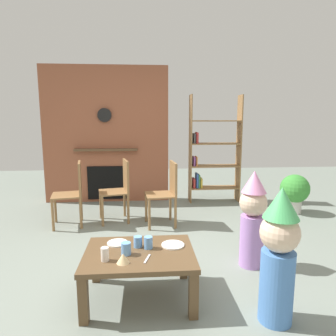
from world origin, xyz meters
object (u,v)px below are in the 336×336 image
at_px(paper_plate_rear, 173,245).
at_px(paper_cup_far_left, 105,254).
at_px(paper_plate_front, 117,243).
at_px(child_with_cone_hat, 279,252).
at_px(dining_chair_left, 74,190).
at_px(paper_cup_near_right, 126,249).
at_px(dining_chair_right, 167,189).
at_px(coffee_table, 139,259).
at_px(child_in_pink, 253,216).
at_px(paper_cup_center, 138,242).
at_px(potted_plant_tall, 295,191).
at_px(birthday_cake_slice, 123,258).
at_px(paper_cup_near_left, 148,243).
at_px(dining_chair_middle, 120,187).
at_px(bookshelf, 211,155).

bearing_deg(paper_plate_rear, paper_cup_far_left, -156.46).
distance_m(paper_cup_far_left, paper_plate_front, 0.33).
xyz_separation_m(child_with_cone_hat, dining_chair_left, (-1.95, 2.22, -0.03)).
bearing_deg(paper_cup_near_right, dining_chair_right, 75.53).
bearing_deg(dining_chair_right, child_with_cone_hat, 100.70).
height_order(coffee_table, child_in_pink, child_in_pink).
relative_size(paper_cup_center, potted_plant_tall, 0.15).
relative_size(birthday_cake_slice, dining_chair_left, 0.11).
xyz_separation_m(child_with_cone_hat, potted_plant_tall, (1.41, 2.51, -0.18)).
height_order(birthday_cake_slice, dining_chair_right, dining_chair_right).
distance_m(child_in_pink, potted_plant_tall, 2.10).
xyz_separation_m(paper_cup_near_left, paper_plate_rear, (0.21, 0.04, -0.05)).
xyz_separation_m(paper_cup_near_right, paper_plate_front, (-0.09, 0.22, -0.04)).
height_order(paper_plate_rear, child_in_pink, child_in_pink).
xyz_separation_m(coffee_table, potted_plant_tall, (2.42, 2.14, 0.02)).
xyz_separation_m(paper_plate_rear, dining_chair_left, (-1.23, 1.74, 0.10)).
distance_m(child_in_pink, dining_chair_middle, 2.08).
bearing_deg(dining_chair_right, paper_cup_center, 71.06).
relative_size(paper_cup_near_right, dining_chair_left, 0.11).
height_order(bookshelf, dining_chair_right, bookshelf).
bearing_deg(child_with_cone_hat, paper_cup_near_left, -4.77).
height_order(paper_plate_rear, dining_chair_right, dining_chair_right).
bearing_deg(coffee_table, paper_cup_far_left, -152.43).
xyz_separation_m(dining_chair_left, dining_chair_middle, (0.63, 0.14, 0.00)).
bearing_deg(child_with_cone_hat, paper_plate_front, -4.45).
relative_size(paper_cup_center, child_with_cone_hat, 0.09).
bearing_deg(paper_cup_near_left, coffee_table, -139.77).
distance_m(bookshelf, paper_plate_front, 3.14).
height_order(paper_cup_near_right, child_with_cone_hat, child_with_cone_hat).
distance_m(coffee_table, paper_cup_center, 0.15).
height_order(bookshelf, birthday_cake_slice, bookshelf).
bearing_deg(potted_plant_tall, dining_chair_left, -175.05).
xyz_separation_m(paper_cup_near_right, birthday_cake_slice, (-0.01, -0.14, -0.01)).
xyz_separation_m(paper_cup_near_right, child_in_pink, (1.24, 0.52, 0.06)).
distance_m(paper_cup_near_right, paper_plate_rear, 0.42).
xyz_separation_m(coffee_table, paper_cup_near_left, (0.08, 0.06, 0.12)).
bearing_deg(dining_chair_right, bookshelf, -133.32).
bearing_deg(bookshelf, dining_chair_right, -127.00).
bearing_deg(coffee_table, birthday_cake_slice, -123.02).
bearing_deg(paper_plate_rear, paper_cup_near_left, -169.55).
xyz_separation_m(coffee_table, paper_cup_near_right, (-0.11, -0.04, 0.12)).
distance_m(bookshelf, paper_cup_far_left, 3.44).
xyz_separation_m(bookshelf, paper_cup_near_left, (-1.17, -2.87, -0.39)).
bearing_deg(paper_cup_near_right, potted_plant_tall, 40.74).
height_order(coffee_table, potted_plant_tall, potted_plant_tall).
distance_m(birthday_cake_slice, dining_chair_middle, 2.17).
bearing_deg(paper_cup_near_right, paper_cup_near_left, 29.93).
distance_m(paper_plate_rear, birthday_cake_slice, 0.50).
bearing_deg(paper_cup_center, paper_plate_front, 155.26).
height_order(paper_plate_front, child_in_pink, child_in_pink).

